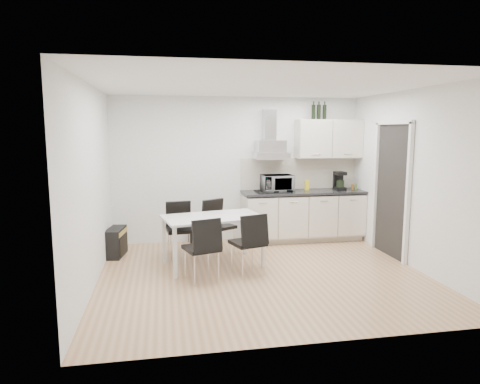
% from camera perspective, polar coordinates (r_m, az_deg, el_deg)
% --- Properties ---
extents(ground, '(4.50, 4.50, 0.00)m').
position_cam_1_polar(ground, '(6.13, 3.03, -10.91)').
color(ground, tan).
rests_on(ground, ground).
extents(wall_back, '(4.50, 0.10, 2.60)m').
position_cam_1_polar(wall_back, '(7.78, -0.27, 3.02)').
color(wall_back, white).
rests_on(wall_back, ground).
extents(wall_front, '(4.50, 0.10, 2.60)m').
position_cam_1_polar(wall_front, '(3.94, 9.85, -2.31)').
color(wall_front, white).
rests_on(wall_front, ground).
extents(wall_left, '(0.10, 4.00, 2.60)m').
position_cam_1_polar(wall_left, '(5.75, -19.25, 0.68)').
color(wall_left, white).
rests_on(wall_left, ground).
extents(wall_right, '(0.10, 4.00, 2.60)m').
position_cam_1_polar(wall_right, '(6.72, 22.16, 1.56)').
color(wall_right, white).
rests_on(wall_right, ground).
extents(ceiling, '(4.50, 4.50, 0.00)m').
position_cam_1_polar(ceiling, '(5.82, 3.23, 14.04)').
color(ceiling, white).
rests_on(ceiling, wall_back).
extents(doorway, '(0.08, 1.04, 2.10)m').
position_cam_1_polar(doorway, '(7.19, 19.45, 0.11)').
color(doorway, white).
rests_on(doorway, ground).
extents(kitchenette, '(2.22, 0.64, 2.52)m').
position_cam_1_polar(kitchenette, '(7.88, 8.61, -0.45)').
color(kitchenette, beige).
rests_on(kitchenette, ground).
extents(dining_table, '(1.56, 1.09, 0.75)m').
position_cam_1_polar(dining_table, '(6.36, -3.63, -3.94)').
color(dining_table, white).
rests_on(dining_table, ground).
extents(chair_far_left, '(0.49, 0.54, 0.88)m').
position_cam_1_polar(chair_far_left, '(6.84, -7.97, -5.10)').
color(chair_far_left, black).
rests_on(chair_far_left, ground).
extents(chair_far_right, '(0.63, 0.65, 0.88)m').
position_cam_1_polar(chair_far_right, '(7.01, -2.76, -4.70)').
color(chair_far_right, black).
rests_on(chair_far_right, ground).
extents(chair_near_left, '(0.57, 0.61, 0.88)m').
position_cam_1_polar(chair_near_left, '(5.77, -5.16, -7.58)').
color(chair_near_left, black).
rests_on(chair_near_left, ground).
extents(chair_near_right, '(0.57, 0.61, 0.88)m').
position_cam_1_polar(chair_near_right, '(6.02, 1.03, -6.88)').
color(chair_near_right, black).
rests_on(chair_near_right, ground).
extents(guitar_amp, '(0.32, 0.58, 0.46)m').
position_cam_1_polar(guitar_amp, '(7.19, -16.19, -6.42)').
color(guitar_amp, black).
rests_on(guitar_amp, ground).
extents(floor_speaker, '(0.19, 0.18, 0.27)m').
position_cam_1_polar(floor_speaker, '(7.78, -6.17, -5.73)').
color(floor_speaker, black).
rests_on(floor_speaker, ground).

